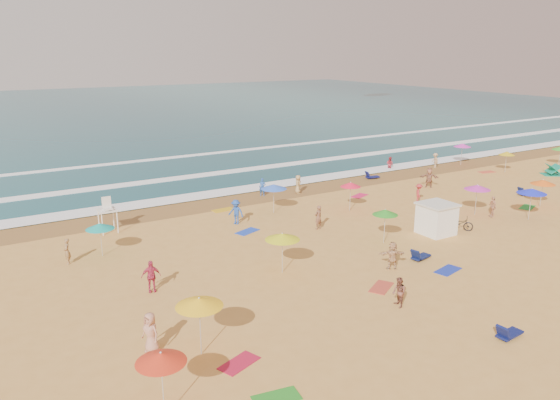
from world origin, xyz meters
TOP-DOWN VIEW (x-y plane):
  - ground at (0.00, 0.00)m, footprint 220.00×220.00m
  - ocean at (0.00, 84.00)m, footprint 220.00×140.00m
  - wet_sand at (0.00, 12.50)m, footprint 220.00×220.00m
  - surf_foam at (0.00, 21.32)m, footprint 200.00×18.70m
  - cabana at (4.83, -2.07)m, footprint 2.00×2.00m
  - cabana_roof at (4.83, -2.07)m, footprint 2.20×2.20m
  - bicycle at (6.73, -2.37)m, footprint 1.71×1.88m
  - lifeguard_stand at (-13.91, 9.72)m, footprint 1.20×1.20m
  - beach_umbrellas at (5.80, 0.10)m, footprint 51.76×25.51m
  - loungers at (6.10, -5.30)m, footprint 48.60×26.72m
  - towels at (2.09, -1.25)m, footprint 39.13×23.32m
  - beachgoers at (1.89, 3.35)m, footprint 43.66×24.60m

SIDE VIEW (x-z plane):
  - ground at x=0.00m, z-range 0.00..0.00m
  - ocean at x=0.00m, z-range -0.09..0.09m
  - wet_sand at x=0.00m, z-range 0.01..0.01m
  - towels at x=2.09m, z-range 0.00..0.03m
  - surf_foam at x=0.00m, z-range 0.08..0.12m
  - loungers at x=6.10m, z-range 0.00..0.34m
  - bicycle at x=6.73m, z-range 0.00..0.99m
  - beachgoers at x=1.89m, z-range -0.22..1.81m
  - cabana at x=4.83m, z-range 0.00..2.00m
  - lifeguard_stand at x=-13.91m, z-range 0.00..2.10m
  - cabana_roof at x=4.83m, z-range 2.00..2.12m
  - beach_umbrellas at x=5.80m, z-range 1.70..2.48m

